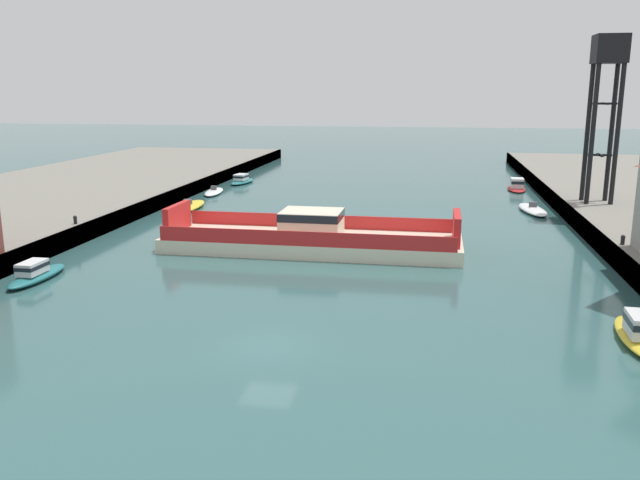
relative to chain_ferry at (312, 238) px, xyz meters
name	(u,v)px	position (x,y,z in m)	size (l,w,h in m)	color
ground_plane	(268,347)	(1.51, -19.91, -0.99)	(400.00, 400.00, 0.00)	#335B5B
chain_ferry	(312,238)	(0.00, 0.00, 0.00)	(23.11, 6.90, 3.30)	beige
moored_boat_near_left	(36,273)	(-16.31, -11.40, -0.48)	(1.70, 5.94, 1.39)	#237075
moored_boat_near_right	(188,207)	(-16.10, 15.43, -0.69)	(2.68, 8.37, 1.09)	yellow
moored_boat_mid_left	(242,180)	(-16.10, 35.39, -0.51)	(2.68, 6.23, 1.31)	#237075
moored_boat_mid_right	(639,332)	(19.45, -16.20, -0.41)	(2.07, 6.27, 1.57)	yellow
moored_boat_far_left	(533,210)	(19.39, 19.89, -0.70)	(3.05, 7.61, 1.07)	white
moored_boat_far_right	(517,186)	(19.58, 35.35, -0.39)	(2.42, 6.49, 1.55)	red
moored_boat_upstream_a	(214,192)	(-16.93, 26.22, -0.74)	(2.71, 6.71, 0.97)	white
crane_tower	(607,77)	(24.94, 17.90, 12.43)	(2.87, 2.87, 15.73)	black
bollard_left_far	(75,219)	(-19.51, -0.72, 0.97)	(0.32, 0.32, 0.71)	black
bollard_right_far	(623,239)	(22.54, -0.91, 0.97)	(0.32, 0.32, 0.71)	black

